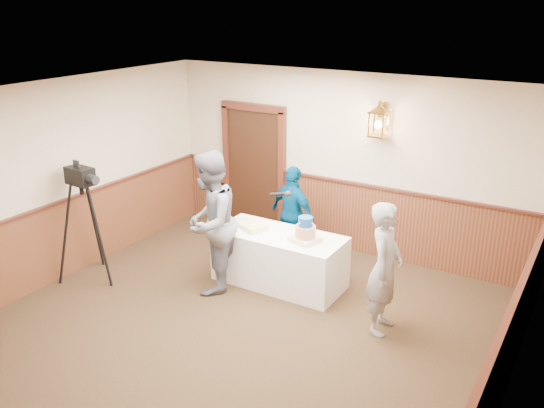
{
  "coord_description": "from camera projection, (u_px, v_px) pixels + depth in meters",
  "views": [
    {
      "loc": [
        3.47,
        -4.39,
        3.82
      ],
      "look_at": [
        -0.2,
        1.7,
        1.25
      ],
      "focal_mm": 38.0,
      "sensor_mm": 36.0,
      "label": 1
    }
  ],
  "objects": [
    {
      "name": "display_table",
      "position": [
        279.0,
        259.0,
        8.02
      ],
      "size": [
        1.8,
        0.8,
        0.75
      ],
      "primitive_type": "cube",
      "color": "white",
      "rests_on": "ground"
    },
    {
      "name": "interviewer",
      "position": [
        210.0,
        223.0,
        7.67
      ],
      "size": [
        1.64,
        1.1,
        1.95
      ],
      "rotation": [
        0.0,
        0.0,
        -1.33
      ],
      "color": "slate",
      "rests_on": "ground"
    },
    {
      "name": "sheet_cake_yellow",
      "position": [
        253.0,
        227.0,
        8.04
      ],
      "size": [
        0.45,
        0.4,
        0.08
      ],
      "primitive_type": "cube",
      "rotation": [
        0.0,
        0.0,
        -0.41
      ],
      "color": "#F9F394",
      "rests_on": "display_table"
    },
    {
      "name": "room_shell",
      "position": [
        225.0,
        216.0,
        6.4
      ],
      "size": [
        6.02,
        7.02,
        2.81
      ],
      "color": "beige",
      "rests_on": "ground"
    },
    {
      "name": "assistant_p",
      "position": [
        293.0,
        214.0,
        8.65
      ],
      "size": [
        0.94,
        0.61,
        1.48
      ],
      "primitive_type": "imported",
      "rotation": [
        0.0,
        0.0,
        2.83
      ],
      "color": "navy",
      "rests_on": "ground"
    },
    {
      "name": "tv_camera_rig",
      "position": [
        86.0,
        230.0,
        8.05
      ],
      "size": [
        0.65,
        0.61,
        1.66
      ],
      "rotation": [
        0.0,
        0.0,
        -0.09
      ],
      "color": "black",
      "rests_on": "ground"
    },
    {
      "name": "tiered_cake",
      "position": [
        305.0,
        232.0,
        7.59
      ],
      "size": [
        0.42,
        0.42,
        0.35
      ],
      "rotation": [
        0.0,
        0.0,
        -0.29
      ],
      "color": "beige",
      "rests_on": "display_table"
    },
    {
      "name": "ground",
      "position": [
        210.0,
        354.0,
        6.52
      ],
      "size": [
        7.0,
        7.0,
        0.0
      ],
      "primitive_type": "plane",
      "color": "#302012",
      "rests_on": "ground"
    },
    {
      "name": "sheet_cake_green",
      "position": [
        244.0,
        222.0,
        8.21
      ],
      "size": [
        0.32,
        0.28,
        0.06
      ],
      "primitive_type": "cube",
      "rotation": [
        0.0,
        0.0,
        0.24
      ],
      "color": "#8DC68B",
      "rests_on": "display_table"
    },
    {
      "name": "baker",
      "position": [
        385.0,
        268.0,
        6.74
      ],
      "size": [
        0.45,
        0.63,
        1.63
      ],
      "primitive_type": "imported",
      "rotation": [
        0.0,
        0.0,
        1.67
      ],
      "color": "gray",
      "rests_on": "ground"
    }
  ]
}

